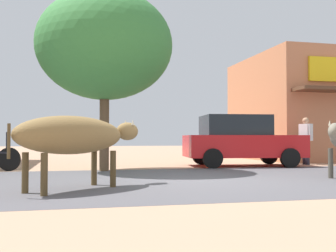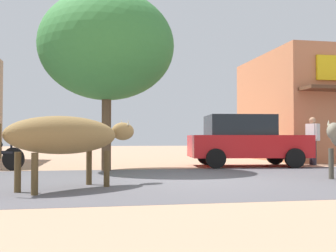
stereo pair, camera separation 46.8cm
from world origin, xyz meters
name	(u,v)px [view 1 (the left image)]	position (x,y,z in m)	size (l,w,h in m)	color
ground	(195,180)	(0.00, 0.00, 0.00)	(80.00, 80.00, 0.00)	tan
asphalt_road	(195,180)	(0.00, 0.00, 0.00)	(72.00, 6.33, 0.00)	#555357
roadside_tree	(105,46)	(-1.75, 2.91, 3.48)	(3.79, 3.79, 5.01)	brown
parked_hatchback_car	(240,140)	(2.72, 3.88, 0.84)	(3.90, 2.32, 1.64)	red
cow_near_brown	(75,136)	(-2.57, -1.16, 0.95)	(2.52, 2.17, 1.29)	olive
pedestrian_by_shop	(306,137)	(5.22, 4.09, 0.95)	(0.36, 0.61, 1.62)	#262633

